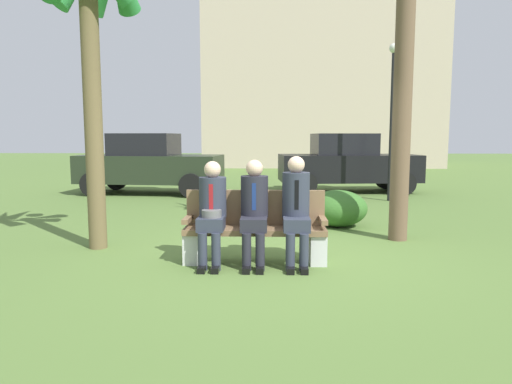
% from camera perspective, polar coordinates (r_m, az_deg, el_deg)
% --- Properties ---
extents(ground_plane, '(80.00, 80.00, 0.00)m').
position_cam_1_polar(ground_plane, '(6.13, 2.78, -8.06)').
color(ground_plane, '#547234').
extents(park_bench, '(1.77, 0.44, 0.90)m').
position_cam_1_polar(park_bench, '(5.83, -0.11, -4.64)').
color(park_bench, brown).
rests_on(park_bench, ground).
extents(seated_man_left, '(0.34, 0.72, 1.28)m').
position_cam_1_polar(seated_man_left, '(5.69, -5.48, -1.92)').
color(seated_man_left, '#2D3342').
rests_on(seated_man_left, ground).
extents(seated_man_middle, '(0.34, 0.72, 1.30)m').
position_cam_1_polar(seated_man_middle, '(5.66, -0.23, -1.82)').
color(seated_man_middle, '#23232D').
rests_on(seated_man_middle, ground).
extents(seated_man_right, '(0.34, 0.72, 1.34)m').
position_cam_1_polar(seated_man_right, '(5.66, 5.00, -1.60)').
color(seated_man_right, '#2D3342').
rests_on(seated_man_right, ground).
extents(palm_tree_short, '(1.54, 1.47, 4.37)m').
position_cam_1_polar(palm_tree_short, '(7.01, -20.01, 20.55)').
color(palm_tree_short, brown).
rests_on(palm_tree_short, ground).
extents(shrub_near_bench, '(1.04, 0.95, 0.65)m').
position_cam_1_polar(shrub_near_bench, '(8.27, 10.08, -2.00)').
color(shrub_near_bench, '#356727').
rests_on(shrub_near_bench, ground).
extents(parked_car_near, '(4.03, 2.01, 1.68)m').
position_cam_1_polar(parked_car_near, '(13.21, -13.07, 3.42)').
color(parked_car_near, '#232D1E').
rests_on(parked_car_near, ground).
extents(parked_car_far, '(4.02, 1.99, 1.68)m').
position_cam_1_polar(parked_car_far, '(13.49, 11.23, 3.53)').
color(parked_car_far, black).
rests_on(parked_car_far, ground).
extents(street_lamp, '(0.24, 0.24, 3.82)m').
position_cam_1_polar(street_lamp, '(11.89, 16.52, 10.13)').
color(street_lamp, black).
rests_on(street_lamp, ground).
extents(building_backdrop, '(13.05, 7.05, 11.72)m').
position_cam_1_polar(building_backdrop, '(27.27, 7.75, 15.81)').
color(building_backdrop, '#BDAB93').
rests_on(building_backdrop, ground).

